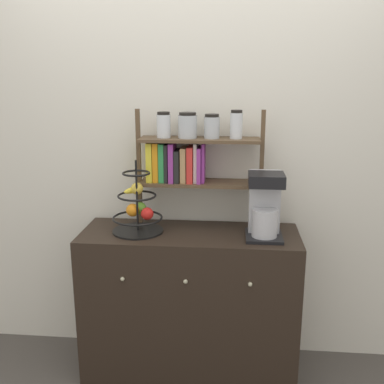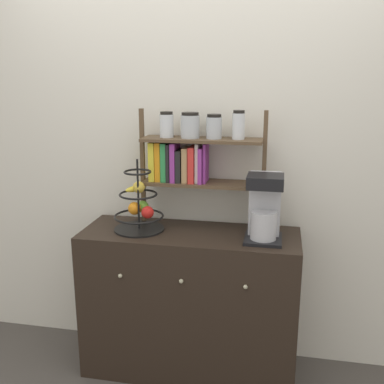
# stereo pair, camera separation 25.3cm
# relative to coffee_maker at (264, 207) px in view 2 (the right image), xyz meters

# --- Properties ---
(wall_back) EXTENTS (7.00, 0.05, 2.60)m
(wall_back) POSITION_rel_coffee_maker_xyz_m (-0.42, 0.30, 0.23)
(wall_back) COLOR silver
(wall_back) RESTS_ON ground_plane
(sideboard) EXTENTS (1.26, 0.47, 0.89)m
(sideboard) POSITION_rel_coffee_maker_xyz_m (-0.42, 0.02, -0.63)
(sideboard) COLOR black
(sideboard) RESTS_ON ground_plane
(coffee_maker) EXTENTS (0.20, 0.22, 0.37)m
(coffee_maker) POSITION_rel_coffee_maker_xyz_m (0.00, 0.00, 0.00)
(coffee_maker) COLOR black
(coffee_maker) RESTS_ON sideboard
(fruit_stand) EXTENTS (0.29, 0.29, 0.42)m
(fruit_stand) POSITION_rel_coffee_maker_xyz_m (-0.72, 0.02, -0.05)
(fruit_stand) COLOR black
(fruit_stand) RESTS_ON sideboard
(shelf_hutch) EXTENTS (0.75, 0.20, 0.69)m
(shelf_hutch) POSITION_rel_coffee_maker_xyz_m (-0.45, 0.16, 0.25)
(shelf_hutch) COLOR brown
(shelf_hutch) RESTS_ON sideboard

